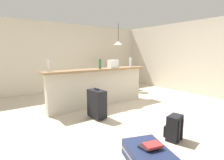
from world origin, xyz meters
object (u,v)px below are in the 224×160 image
dining_table (116,73)px  suitcase_upright_black (97,103)px  suitcase_flat_navy (148,156)px  backpack_black (174,128)px  pendant_lamp (118,43)px  bottle_white (48,66)px  book_stack (150,146)px  bottle_clear (130,62)px  grocery_bag (113,64)px  bottle_green (100,64)px  dining_chair_near_partition (124,78)px

dining_table → suitcase_upright_black: bearing=-135.4°
suitcase_flat_navy → backpack_black: size_ratio=2.12×
pendant_lamp → backpack_black: pendant_lamp is taller
bottle_white → backpack_black: size_ratio=0.65×
book_stack → bottle_clear: bearing=52.5°
grocery_bag → dining_table: bearing=49.7°
grocery_bag → bottle_green: bearing=-177.4°
bottle_white → dining_table: (2.99, 1.36, -0.50)m
bottle_white → dining_table: size_ratio=0.25×
bottle_clear → backpack_black: 2.91m
suitcase_flat_navy → suitcase_upright_black: bearing=79.6°
bottle_clear → dining_table: bearing=70.0°
grocery_bag → suitcase_flat_navy: grocery_bag is taller
grocery_bag → suitcase_flat_navy: bearing=-117.4°
dining_chair_near_partition → pendant_lamp: size_ratio=1.11×
pendant_lamp → dining_chair_near_partition: bearing=-100.1°
pendant_lamp → suitcase_flat_navy: size_ratio=0.94×
bottle_white → pendant_lamp: size_ratio=0.33×
grocery_bag → suitcase_upright_black: 1.45m
bottle_white → backpack_black: bottle_white is taller
dining_chair_near_partition → bottle_clear: bearing=-119.0°
bottle_green → book_stack: (-0.85, -2.52, -0.88)m
grocery_bag → pendant_lamp: (1.30, 1.41, 0.66)m
bottle_green → dining_chair_near_partition: (1.65, 0.97, -0.62)m
dining_table → book_stack: 4.76m
backpack_black → book_stack: (-0.81, -0.21, 0.05)m
suitcase_flat_navy → suitcase_upright_black: 1.84m
book_stack → grocery_bag: bearing=63.1°
dining_chair_near_partition → suitcase_upright_black: 2.76m
bottle_clear → dining_chair_near_partition: bottle_clear is taller
pendant_lamp → book_stack: pendant_lamp is taller
dining_chair_near_partition → suitcase_flat_navy: bearing=-126.0°
bottle_green → dining_chair_near_partition: 2.01m
book_stack → dining_table: bearing=57.7°
bottle_clear → suitcase_flat_navy: bearing=-127.9°
bottle_green → bottle_clear: size_ratio=0.94×
dining_chair_near_partition → suitcase_upright_black: size_ratio=1.39×
bottle_green → suitcase_upright_black: size_ratio=0.38×
suitcase_flat_navy → book_stack: (0.02, -0.01, 0.14)m
bottle_clear → grocery_bag: 0.77m
dining_table → backpack_black: bearing=-114.4°
grocery_bag → suitcase_flat_navy: size_ratio=0.29×
bottle_white → bottle_clear: (2.50, 0.02, -0.00)m
bottle_green → backpack_black: bottle_green is taller
bottle_white → pendant_lamp: (3.04, 1.31, 0.64)m
bottle_white → bottle_green: size_ratio=1.07×
bottle_white → grocery_bag: bottle_white is taller
bottle_white → suitcase_flat_navy: 2.86m
grocery_bag → dining_chair_near_partition: size_ratio=0.28×
suitcase_flat_navy → dining_chair_near_partition: bearing=54.0°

